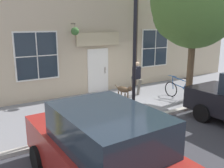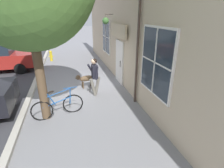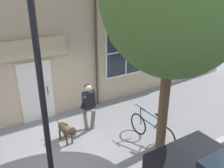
% 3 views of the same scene
% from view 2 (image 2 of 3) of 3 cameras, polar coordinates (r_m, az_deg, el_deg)
% --- Properties ---
extents(ground_plane, '(90.00, 90.00, 0.00)m').
position_cam_2_polar(ground_plane, '(8.31, -11.19, -1.65)').
color(ground_plane, gray).
extents(storefront_facade, '(0.95, 18.00, 5.25)m').
position_cam_2_polar(storefront_facade, '(8.13, 4.78, 17.30)').
color(storefront_facade, '#C6B293').
rests_on(storefront_facade, ground_plane).
extents(pedestrian_walking, '(0.52, 0.55, 1.60)m').
position_cam_2_polar(pedestrian_walking, '(7.30, -5.71, 3.31)').
color(pedestrian_walking, '#6B665B').
rests_on(pedestrian_walking, ground_plane).
extents(dog_on_leash, '(1.08, 0.41, 0.69)m').
position_cam_2_polar(dog_on_leash, '(8.26, -8.73, 1.78)').
color(dog_on_leash, brown).
rests_on(dog_on_leash, ground_plane).
extents(leaning_bicycle, '(1.71, 0.36, 1.00)m').
position_cam_2_polar(leaning_bicycle, '(6.21, -17.20, -6.86)').
color(leaning_bicycle, black).
rests_on(leaning_bicycle, ground_plane).
extents(street_lamp, '(0.32, 0.32, 5.38)m').
position_cam_2_polar(street_lamp, '(8.92, -25.36, 21.29)').
color(street_lamp, black).
rests_on(street_lamp, ground_plane).
extents(fire_hydrant, '(0.34, 0.20, 0.77)m').
position_cam_2_polar(fire_hydrant, '(13.84, -19.31, 8.74)').
color(fire_hydrant, gold).
rests_on(fire_hydrant, ground_plane).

